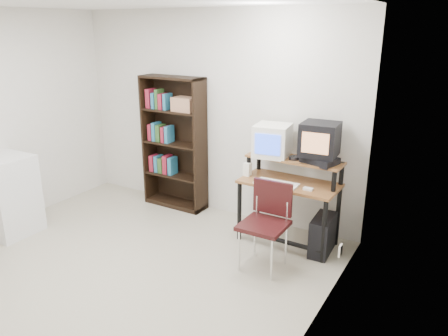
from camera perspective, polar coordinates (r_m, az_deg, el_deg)
The scene contains 17 objects.
floor at distance 4.65m, azimuth -14.86°, elevation -13.58°, with size 4.00×4.00×0.01m, color #B1A993.
back_wall at distance 5.64m, azimuth -1.49°, elevation 6.97°, with size 4.00×0.01×2.60m, color silver.
right_wall at distance 3.06m, azimuth 10.67°, elevation -3.14°, with size 0.01×4.00×2.60m, color silver.
computer_desk at distance 4.94m, azimuth 8.60°, elevation -2.42°, with size 1.10×0.57×0.98m.
crt_monitor at distance 4.98m, azimuth 6.34°, elevation 3.60°, with size 0.43×0.44×0.36m.
vcr at distance 4.80m, azimuth 12.38°, elevation 0.97°, with size 0.36×0.26×0.08m, color black.
crt_tv at distance 4.80m, azimuth 12.40°, elevation 3.69°, with size 0.41×0.41×0.36m.
cd_spindle at distance 4.88m, azimuth 9.16°, elevation 1.25°, with size 0.12×0.12×0.05m, color #26262B.
keyboard at distance 4.81m, azimuth 6.85°, elevation -2.14°, with size 0.47×0.21×0.04m, color white.
mousepad at distance 4.71m, azimuth 11.06°, elevation -2.96°, with size 0.22×0.18×0.01m, color black.
mouse at distance 4.70m, azimuth 10.91°, elevation -2.75°, with size 0.10×0.06×0.03m, color white.
desk_speaker at distance 5.04m, azimuth 3.08°, elevation -0.24°, with size 0.08×0.07×0.17m, color white.
pc_tower at distance 4.95m, azimuth 12.75°, elevation -8.53°, with size 0.20×0.45×0.42m, color black.
school_chair at distance 4.47m, azimuth 5.63°, elevation -6.26°, with size 0.45×0.45×0.89m.
bookshelf at distance 5.90m, azimuth -6.43°, elevation 3.48°, with size 0.89×0.31×1.77m.
mini_fridge at distance 5.78m, azimuth -26.47°, elevation -3.25°, with size 0.57×0.57×0.95m.
wall_outlet at distance 4.48m, azimuth 14.95°, elevation -10.37°, with size 0.02×0.08×0.12m, color beige.
Camera 1 is at (2.93, -2.70, 2.39)m, focal length 35.00 mm.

